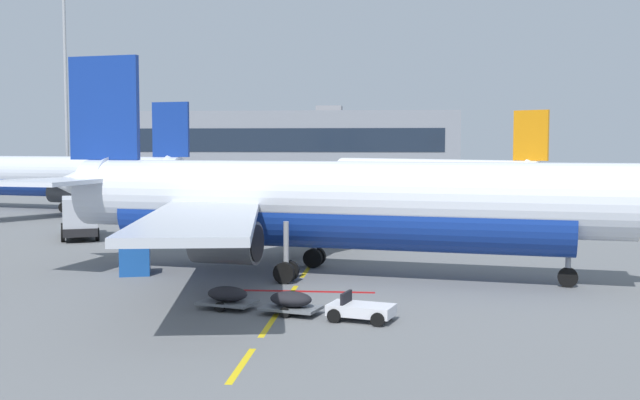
{
  "coord_description": "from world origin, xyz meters",
  "views": [
    {
      "loc": [
        22.84,
        -14.21,
        7.13
      ],
      "look_at": [
        18.48,
        30.91,
        3.78
      ],
      "focal_mm": 42.84,
      "sensor_mm": 36.0,
      "label": 1
    }
  ],
  "objects_px": {
    "airliner_foreground": "(326,203)",
    "ground_power_truck": "(79,217)",
    "airliner_far_center": "(435,176)",
    "uld_cargo_container": "(135,260)",
    "airliner_mid_left": "(69,176)",
    "baggage_train": "(292,302)",
    "apron_light_mast_near": "(65,47)"
  },
  "relations": [
    {
      "from": "airliner_far_center",
      "to": "uld_cargo_container",
      "type": "xyz_separation_m",
      "value": [
        -18.7,
        -47.59,
        -2.63
      ]
    },
    {
      "from": "airliner_far_center",
      "to": "uld_cargo_container",
      "type": "height_order",
      "value": "airliner_far_center"
    },
    {
      "from": "airliner_foreground",
      "to": "apron_light_mast_near",
      "type": "relative_size",
      "value": 1.16
    },
    {
      "from": "airliner_foreground",
      "to": "airliner_mid_left",
      "type": "bearing_deg",
      "value": 129.21
    },
    {
      "from": "airliner_mid_left",
      "to": "baggage_train",
      "type": "distance_m",
      "value": 57.05
    },
    {
      "from": "ground_power_truck",
      "to": "apron_light_mast_near",
      "type": "bearing_deg",
      "value": 115.11
    },
    {
      "from": "airliner_mid_left",
      "to": "apron_light_mast_near",
      "type": "relative_size",
      "value": 1.07
    },
    {
      "from": "airliner_mid_left",
      "to": "baggage_train",
      "type": "bearing_deg",
      "value": -57.39
    },
    {
      "from": "airliner_foreground",
      "to": "airliner_far_center",
      "type": "xyz_separation_m",
      "value": [
        8.28,
        46.85,
        -0.52
      ]
    },
    {
      "from": "airliner_foreground",
      "to": "ground_power_truck",
      "type": "bearing_deg",
      "value": 144.04
    },
    {
      "from": "airliner_foreground",
      "to": "airliner_mid_left",
      "type": "xyz_separation_m",
      "value": [
        -31.3,
        38.36,
        -0.27
      ]
    },
    {
      "from": "ground_power_truck",
      "to": "baggage_train",
      "type": "xyz_separation_m",
      "value": [
        19.43,
        -24.16,
        -1.12
      ]
    },
    {
      "from": "airliner_foreground",
      "to": "baggage_train",
      "type": "height_order",
      "value": "airliner_foreground"
    },
    {
      "from": "airliner_mid_left",
      "to": "baggage_train",
      "type": "height_order",
      "value": "airliner_mid_left"
    },
    {
      "from": "airliner_far_center",
      "to": "baggage_train",
      "type": "distance_m",
      "value": 57.25
    },
    {
      "from": "airliner_mid_left",
      "to": "baggage_train",
      "type": "relative_size",
      "value": 3.72
    },
    {
      "from": "airliner_foreground",
      "to": "ground_power_truck",
      "type": "distance_m",
      "value": 24.85
    },
    {
      "from": "uld_cargo_container",
      "to": "airliner_far_center",
      "type": "bearing_deg",
      "value": 68.55
    },
    {
      "from": "airliner_far_center",
      "to": "ground_power_truck",
      "type": "bearing_deg",
      "value": -131.21
    },
    {
      "from": "uld_cargo_container",
      "to": "apron_light_mast_near",
      "type": "bearing_deg",
      "value": 117.6
    },
    {
      "from": "airliner_mid_left",
      "to": "uld_cargo_container",
      "type": "relative_size",
      "value": 16.32
    },
    {
      "from": "airliner_mid_left",
      "to": "ground_power_truck",
      "type": "relative_size",
      "value": 4.37
    },
    {
      "from": "airliner_foreground",
      "to": "ground_power_truck",
      "type": "xyz_separation_m",
      "value": [
        -20.03,
        14.53,
        -2.3
      ]
    },
    {
      "from": "airliner_mid_left",
      "to": "airliner_foreground",
      "type": "bearing_deg",
      "value": -50.79
    },
    {
      "from": "baggage_train",
      "to": "apron_light_mast_near",
      "type": "height_order",
      "value": "apron_light_mast_near"
    },
    {
      "from": "uld_cargo_container",
      "to": "airliner_mid_left",
      "type": "bearing_deg",
      "value": 118.11
    },
    {
      "from": "uld_cargo_container",
      "to": "ground_power_truck",
      "type": "bearing_deg",
      "value": 122.19
    },
    {
      "from": "airliner_foreground",
      "to": "airliner_far_center",
      "type": "height_order",
      "value": "airliner_foreground"
    },
    {
      "from": "ground_power_truck",
      "to": "uld_cargo_container",
      "type": "relative_size",
      "value": 3.73
    },
    {
      "from": "airliner_foreground",
      "to": "apron_light_mast_near",
      "type": "distance_m",
      "value": 58.08
    },
    {
      "from": "uld_cargo_container",
      "to": "airliner_foreground",
      "type": "bearing_deg",
      "value": 4.07
    },
    {
      "from": "airliner_far_center",
      "to": "uld_cargo_container",
      "type": "bearing_deg",
      "value": -111.45
    }
  ]
}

